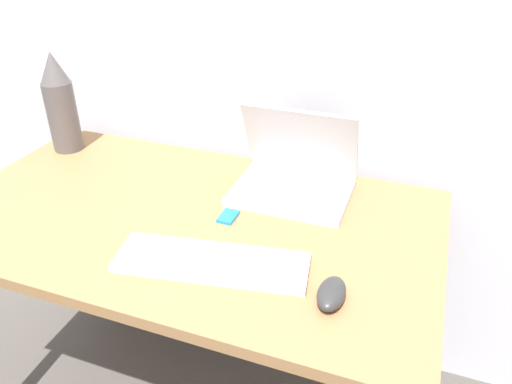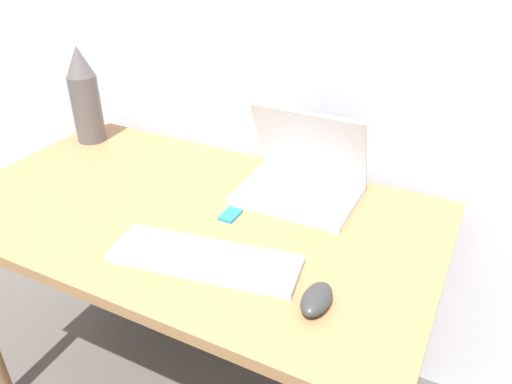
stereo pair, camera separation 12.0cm
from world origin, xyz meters
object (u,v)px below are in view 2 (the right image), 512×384
object	(u,v)px
mouse	(316,299)
mp3_player	(230,215)
keyboard	(205,259)
vase	(85,96)
laptop	(302,177)

from	to	relation	value
mouse	mp3_player	bearing A→B (deg)	146.59
keyboard	vase	xyz separation A→B (m)	(-0.69, 0.39, 0.15)
laptop	mp3_player	world-z (taller)	laptop
laptop	keyboard	distance (m)	0.39
vase	mp3_player	size ratio (longest dim) A/B	5.12
laptop	vase	size ratio (longest dim) A/B	0.99
mouse	laptop	bearing A→B (deg)	116.15
laptop	mouse	world-z (taller)	laptop
keyboard	mp3_player	distance (m)	0.19
laptop	mp3_player	bearing A→B (deg)	-121.88
laptop	mp3_player	distance (m)	0.23
mouse	vase	xyz separation A→B (m)	(-0.97, 0.41, 0.14)
keyboard	laptop	bearing A→B (deg)	78.42
keyboard	mouse	distance (m)	0.28
mp3_player	mouse	bearing A→B (deg)	-33.41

